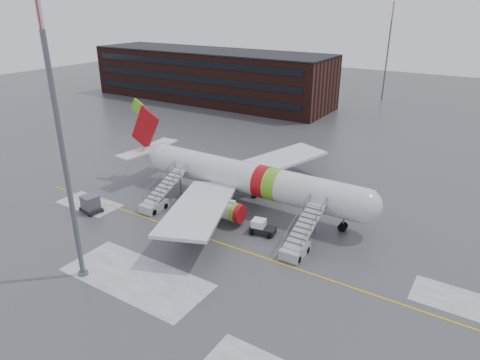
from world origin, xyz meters
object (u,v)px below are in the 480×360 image
Objects in this scene: airliner at (242,177)px; pushback_tug at (261,227)px; light_mast_near at (59,128)px; airstair_fwd at (298,242)px; uld_container at (91,204)px; airstair_aft at (158,200)px.

pushback_tug is (5.73, -5.26, -2.74)m from airliner.
pushback_tug is 22.55m from light_mast_near.
light_mast_near reaches higher than airliner.
pushback_tug is 0.11× the size of light_mast_near.
airliner is at bearing 148.53° from airstair_fwd.
pushback_tug is 20.65m from uld_container.
uld_container is 0.10× the size of light_mast_near.
airstair_fwd is 0.29× the size of light_mast_near.
airstair_fwd is 5.12m from pushback_tug.
airstair_aft is 7.87m from uld_container.
airliner is 1.30× the size of light_mast_near.
uld_container is at bearing -140.17° from airliner.
uld_container is (-13.92, -11.61, -2.47)m from airliner.
airstair_fwd is at bearing 0.00° from airstair_aft.
airliner is at bearing 137.43° from pushback_tug.
airstair_aft is 19.33m from light_mast_near.
airliner reaches higher than pushback_tug.
airstair_aft is (-7.90, -6.54, -2.35)m from airliner.
airstair_aft reaches higher than pushback_tug.
airstair_aft reaches higher than uld_container.
light_mast_near is (-14.97, -14.05, 12.78)m from airstair_fwd.
airstair_fwd is at bearing -14.42° from pushback_tug.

